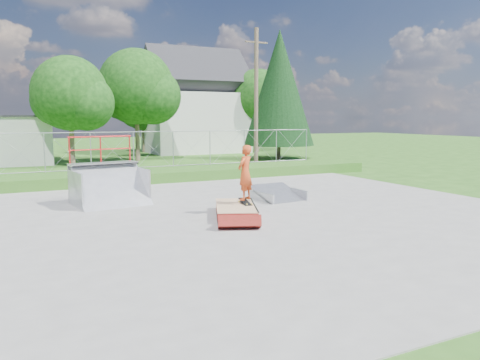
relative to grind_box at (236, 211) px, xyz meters
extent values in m
plane|color=#295618|center=(-0.67, -0.39, -0.18)|extent=(120.00, 120.00, 0.00)
cube|color=gray|center=(-0.67, -0.39, -0.16)|extent=(20.00, 16.00, 0.04)
cube|color=#295618|center=(-0.67, 9.11, 0.07)|extent=(24.00, 3.00, 0.50)
cube|color=maroon|center=(0.00, 0.00, -0.01)|extent=(1.94, 2.62, 0.33)
cube|color=tan|center=(0.00, 0.00, 0.16)|extent=(1.96, 2.64, 0.02)
cube|color=black|center=(0.37, 0.09, 0.22)|extent=(0.35, 0.82, 0.13)
imported|color=#C7471E|center=(0.37, 0.09, 1.06)|extent=(0.73, 0.68, 1.67)
cube|color=beige|center=(8.33, 25.61, 2.32)|extent=(8.00, 6.00, 5.00)
cube|color=#2B2B30|center=(8.33, 25.61, 5.72)|extent=(8.40, 6.08, 6.08)
cylinder|color=brown|center=(6.83, 11.61, 3.82)|extent=(0.24, 0.24, 8.00)
cylinder|color=brown|center=(-2.67, 17.61, 1.05)|extent=(0.30, 0.30, 2.45)
sphere|color=#0F340E|center=(-2.67, 17.61, 4.23)|extent=(4.48, 4.48, 4.48)
sphere|color=#0F340E|center=(-1.83, 17.05, 3.67)|extent=(3.36, 3.36, 3.36)
cylinder|color=brown|center=(1.83, 19.61, 1.22)|extent=(0.30, 0.30, 2.80)
sphere|color=#0F340E|center=(1.83, 19.61, 4.86)|extent=(5.12, 5.12, 5.12)
sphere|color=#0F340E|center=(2.79, 18.97, 4.22)|extent=(3.84, 3.84, 3.84)
cylinder|color=brown|center=(13.33, 23.61, 1.13)|extent=(0.30, 0.30, 2.62)
sphere|color=#0F340E|center=(13.33, 23.61, 4.55)|extent=(4.80, 4.80, 4.80)
sphere|color=#0F340E|center=(14.23, 23.01, 3.95)|extent=(3.60, 3.60, 3.60)
cylinder|color=brown|center=(4.33, 27.61, 0.87)|extent=(0.30, 0.30, 2.10)
sphere|color=#0F340E|center=(4.33, 27.61, 3.60)|extent=(3.84, 3.84, 3.84)
sphere|color=#0F340E|center=(5.05, 27.13, 3.12)|extent=(2.88, 2.88, 2.88)
cylinder|color=brown|center=(11.33, 16.61, 0.42)|extent=(0.28, 0.28, 1.20)
cone|color=black|center=(11.33, 16.61, 4.87)|extent=(5.04, 5.04, 8.10)
camera|label=1|loc=(-5.93, -12.49, 2.79)|focal=35.00mm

